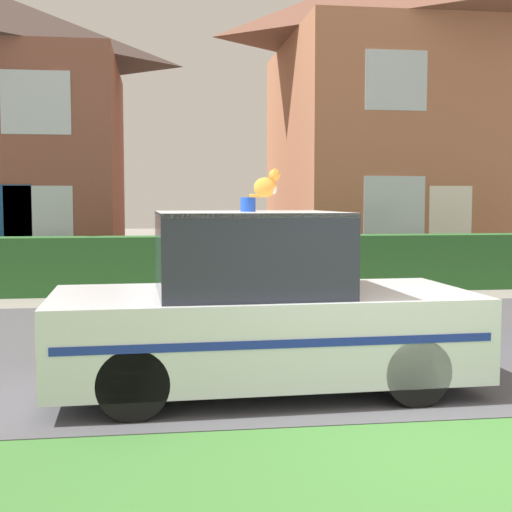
# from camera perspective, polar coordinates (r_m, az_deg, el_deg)

# --- Properties ---
(ground_plane) EXTENTS (80.00, 80.00, 0.00)m
(ground_plane) POSITION_cam_1_polar(r_m,az_deg,el_deg) (5.40, 15.50, -15.03)
(ground_plane) COLOR gray
(road_strip) EXTENTS (28.00, 6.64, 0.01)m
(road_strip) POSITION_cam_1_polar(r_m,az_deg,el_deg) (9.11, 5.26, -6.80)
(road_strip) COLOR #4C4C51
(road_strip) RESTS_ON ground
(lawn_verge) EXTENTS (28.00, 1.95, 0.01)m
(lawn_verge) POSITION_cam_1_polar(r_m,az_deg,el_deg) (5.18, 16.67, -15.87)
(lawn_verge) COLOR #3D7533
(lawn_verge) RESTS_ON ground
(garden_hedge) EXTENTS (14.62, 0.70, 1.10)m
(garden_hedge) POSITION_cam_1_polar(r_m,az_deg,el_deg) (13.73, -3.88, -0.68)
(garden_hedge) COLOR #2D662D
(garden_hedge) RESTS_ON ground
(police_car) EXTENTS (3.94, 1.86, 1.80)m
(police_car) POSITION_cam_1_polar(r_m,az_deg,el_deg) (6.69, 0.20, -4.37)
(police_car) COLOR black
(police_car) RESTS_ON road_strip
(cat) EXTENTS (0.26, 0.24, 0.26)m
(cat) POSITION_cam_1_polar(r_m,az_deg,el_deg) (6.40, 0.90, 5.67)
(cat) COLOR orange
(cat) RESTS_ON police_car
(house_right) EXTENTS (8.48, 6.98, 8.41)m
(house_right) POSITION_cam_1_polar(r_m,az_deg,el_deg) (20.14, 14.08, 11.53)
(house_right) COLOR #A86B4C
(house_right) RESTS_ON ground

